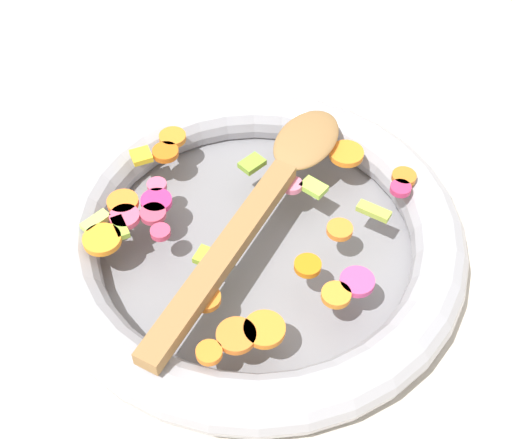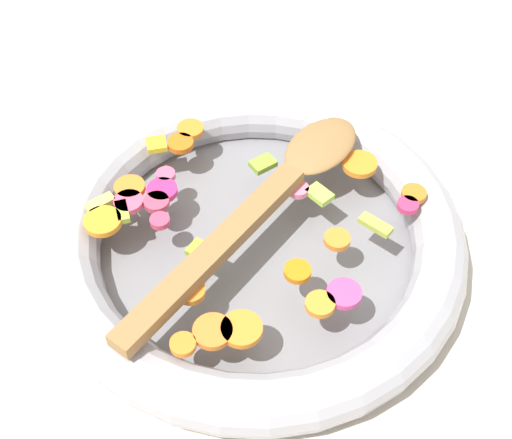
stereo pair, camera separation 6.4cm
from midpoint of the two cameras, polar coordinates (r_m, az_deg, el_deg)
name	(u,v)px [view 2 (the right image)]	position (r m, az deg, el deg)	size (l,w,h in m)	color
ground_plane	(256,254)	(0.68, 2.70, -2.91)	(4.00, 4.00, 0.00)	beige
skillet	(256,239)	(0.66, 2.77, -1.74)	(0.39, 0.39, 0.05)	slate
chopped_vegetables	(231,224)	(0.63, 0.83, -0.54)	(0.31, 0.28, 0.01)	orange
wooden_spoon	(270,196)	(0.64, 4.02, 1.76)	(0.31, 0.18, 0.01)	olive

